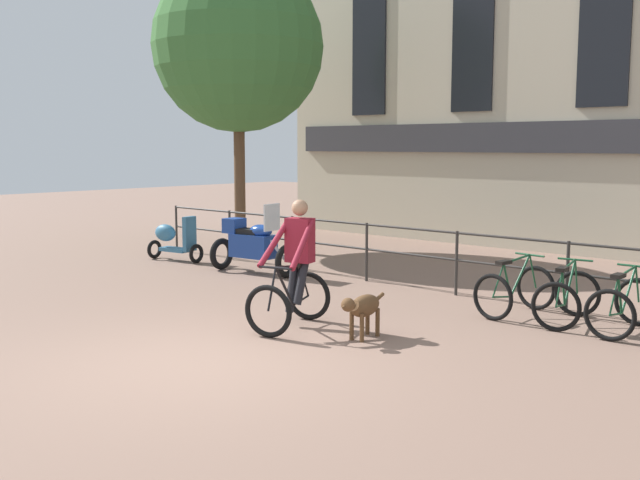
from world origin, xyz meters
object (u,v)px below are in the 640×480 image
(parked_scooter, at_px, (173,239))
(dog, at_px, (363,307))
(cyclist_with_bike, at_px, (294,270))
(parked_bicycle_mid_right, at_px, (625,306))
(parked_motorcycle, at_px, (252,244))
(parked_bicycle_near_lamp, at_px, (515,290))
(parked_bicycle_mid_left, at_px, (567,298))

(parked_scooter, bearing_deg, dog, -117.75)
(dog, height_order, parked_scooter, parked_scooter)
(cyclist_with_bike, bearing_deg, parked_bicycle_mid_right, 21.23)
(cyclist_with_bike, relative_size, parked_scooter, 1.28)
(parked_motorcycle, distance_m, parked_scooter, 2.41)
(dog, distance_m, parked_bicycle_near_lamp, 2.63)
(cyclist_with_bike, height_order, parked_bicycle_near_lamp, cyclist_with_bike)
(dog, height_order, parked_bicycle_mid_left, parked_bicycle_mid_left)
(dog, relative_size, parked_bicycle_near_lamp, 0.79)
(parked_bicycle_mid_left, relative_size, parked_bicycle_mid_right, 1.07)
(parked_bicycle_near_lamp, bearing_deg, dog, 79.85)
(dog, xyz_separation_m, parked_bicycle_near_lamp, (0.75, 2.52, -0.05))
(cyclist_with_bike, height_order, parked_bicycle_mid_right, cyclist_with_bike)
(parked_bicycle_near_lamp, bearing_deg, cyclist_with_bike, 60.98)
(cyclist_with_bike, distance_m, parked_bicycle_mid_right, 4.32)
(dog, bearing_deg, parked_scooter, 156.38)
(parked_motorcycle, relative_size, parked_bicycle_near_lamp, 1.53)
(cyclist_with_bike, xyz_separation_m, parked_bicycle_near_lamp, (1.86, 2.62, -0.41))
(dog, xyz_separation_m, parked_scooter, (-7.03, 2.26, 0.05))
(parked_bicycle_mid_right, distance_m, parked_scooter, 9.34)
(cyclist_with_bike, distance_m, parked_bicycle_mid_left, 3.74)
(dog, xyz_separation_m, parked_bicycle_mid_right, (2.31, 2.52, -0.05))
(parked_motorcycle, bearing_deg, parked_scooter, 84.15)
(parked_motorcycle, height_order, parked_scooter, parked_motorcycle)
(parked_bicycle_near_lamp, bearing_deg, parked_bicycle_mid_right, -173.61)
(parked_bicycle_near_lamp, xyz_separation_m, parked_scooter, (-7.78, -0.26, 0.10))
(parked_bicycle_near_lamp, bearing_deg, parked_bicycle_mid_left, -173.61)
(dog, bearing_deg, parked_bicycle_mid_right, 41.68)
(cyclist_with_bike, xyz_separation_m, parked_scooter, (-5.92, 2.36, -0.30))
(dog, distance_m, parked_motorcycle, 5.17)
(parked_bicycle_mid_right, bearing_deg, cyclist_with_bike, 36.01)
(parked_motorcycle, xyz_separation_m, parked_bicycle_near_lamp, (5.37, 0.19, -0.20))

